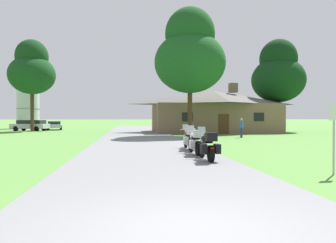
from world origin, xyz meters
name	(u,v)px	position (x,y,z in m)	size (l,w,h in m)	color
ground_plane	(140,140)	(0.00, 20.00, 0.00)	(500.00, 500.00, 0.00)	#56893D
asphalt_driveway	(141,142)	(0.00, 18.00, 0.03)	(6.40, 80.00, 0.06)	slate
motorcycle_black_nearest_to_camera	(208,147)	(2.19, 7.54, 0.61)	(0.72, 2.08, 1.30)	black
motorcycle_white_second_in_row	(196,142)	(2.15, 9.64, 0.61)	(0.73, 2.08, 1.30)	black
motorcycle_red_farthest_in_row	(189,139)	(2.28, 11.87, 0.61)	(0.72, 2.08, 1.30)	black
stone_lodge	(213,111)	(8.95, 31.72, 2.52)	(14.53, 9.13, 5.80)	brown
bystander_blue_shirt_near_lodge	(241,127)	(8.74, 21.64, 0.93)	(0.39, 0.45, 1.67)	navy
metal_signpost_roadside	(334,130)	(5.32, 4.39, 1.35)	(0.36, 0.06, 2.14)	#9EA0A5
tree_left_far	(32,70)	(-12.77, 36.51, 7.68)	(5.63, 5.63, 11.38)	#422D19
tree_right_of_lodge	(278,74)	(17.55, 32.74, 7.16)	(6.52, 6.52, 11.44)	#422D19
tree_by_lodge_front	(190,54)	(4.84, 24.72, 7.67)	(6.67, 6.67, 12.05)	#422D19
metal_silo_distant	(28,106)	(-16.57, 47.52, 3.53)	(3.44, 3.44, 7.04)	#B2B7BC
parked_silver_suv_far_left	(30,125)	(-13.48, 38.18, 0.78)	(4.92, 2.98, 1.40)	#ADAFB7
parked_silver_sedan_far_left	(55,125)	(-11.16, 41.22, 0.64)	(2.53, 4.45, 1.20)	#ADAFB7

